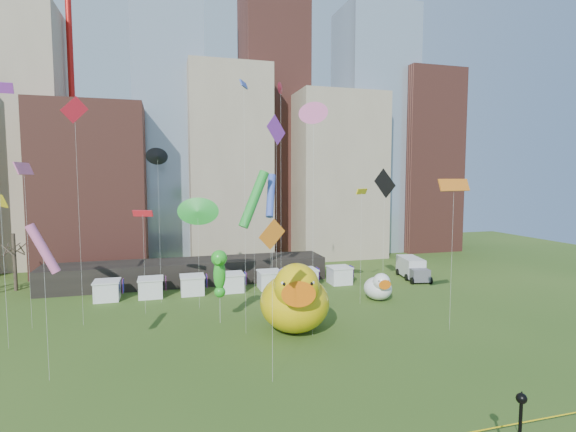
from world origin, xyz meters
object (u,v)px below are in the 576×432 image
object	(u,v)px
small_duck	(379,287)
seahorse_purple	(284,284)
seahorse_green	(220,270)
big_duck	(295,299)
lamppost	(520,429)
box_truck	(412,268)

from	to	relation	value
small_duck	seahorse_purple	world-z (taller)	seahorse_purple
small_duck	seahorse_purple	bearing A→B (deg)	-152.53
small_duck	seahorse_green	world-z (taller)	seahorse_green
small_duck	seahorse_purple	distance (m)	14.07
seahorse_green	big_duck	bearing A→B (deg)	-21.12
lamppost	box_truck	world-z (taller)	lamppost
seahorse_green	lamppost	distance (m)	29.35
big_duck	lamppost	xyz separation A→B (m)	(4.10, -22.79, -0.29)
seahorse_green	box_truck	size ratio (longest dim) A/B	1.02
lamppost	box_truck	size ratio (longest dim) A/B	0.65
small_duck	box_truck	bearing A→B (deg)	49.43
seahorse_green	seahorse_purple	world-z (taller)	seahorse_green
big_duck	seahorse_green	bearing A→B (deg)	158.15
seahorse_green	small_duck	bearing A→B (deg)	22.68
big_duck	seahorse_purple	world-z (taller)	big_duck
big_duck	seahorse_green	distance (m)	8.22
seahorse_green	lamppost	world-z (taller)	seahorse_green
big_duck	seahorse_purple	size ratio (longest dim) A/B	1.73
seahorse_purple	box_truck	bearing A→B (deg)	8.63
box_truck	small_duck	bearing A→B (deg)	-128.27
big_duck	small_duck	distance (m)	15.01
big_duck	box_truck	size ratio (longest dim) A/B	1.33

